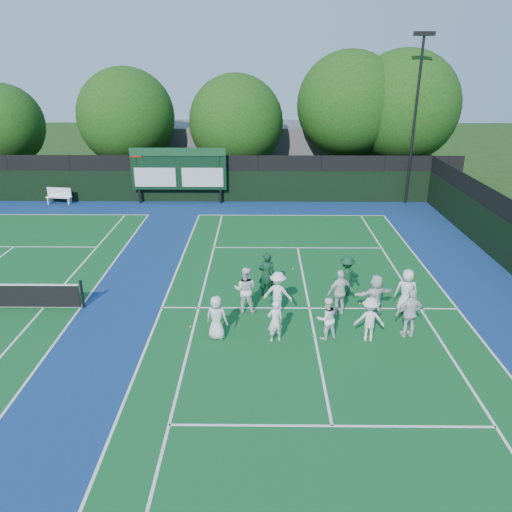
{
  "coord_description": "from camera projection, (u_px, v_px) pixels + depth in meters",
  "views": [
    {
      "loc": [
        -1.82,
        -15.52,
        8.59
      ],
      "look_at": [
        -2.0,
        3.0,
        1.3
      ],
      "focal_mm": 35.0,
      "sensor_mm": 36.0,
      "label": 1
    }
  ],
  "objects": [
    {
      "name": "ground",
      "position": [
        312.0,
        322.0,
        17.57
      ],
      "size": [
        120.0,
        120.0,
        0.0
      ],
      "primitive_type": "plane",
      "color": "#19360E",
      "rests_on": "ground"
    },
    {
      "name": "court_apron",
      "position": [
        148.0,
        308.0,
        18.55
      ],
      "size": [
        34.0,
        32.0,
        0.01
      ],
      "primitive_type": "cube",
      "color": "navy",
      "rests_on": "ground"
    },
    {
      "name": "near_court",
      "position": [
        309.0,
        308.0,
        18.5
      ],
      "size": [
        11.05,
        23.85,
        0.01
      ],
      "color": "#104E20",
      "rests_on": "ground"
    },
    {
      "name": "back_fence",
      "position": [
        196.0,
        181.0,
        32.02
      ],
      "size": [
        34.0,
        0.08,
        3.0
      ],
      "color": "black",
      "rests_on": "ground"
    },
    {
      "name": "scoreboard",
      "position": [
        178.0,
        169.0,
        31.33
      ],
      "size": [
        6.0,
        0.21,
        3.55
      ],
      "color": "black",
      "rests_on": "ground"
    },
    {
      "name": "clubhouse",
      "position": [
        259.0,
        150.0,
        39.19
      ],
      "size": [
        18.0,
        6.0,
        4.0
      ],
      "primitive_type": "cube",
      "color": "#5A5A5F",
      "rests_on": "ground"
    },
    {
      "name": "light_pole_right",
      "position": [
        417.0,
        101.0,
        29.8
      ],
      "size": [
        1.2,
        0.3,
        10.12
      ],
      "color": "black",
      "rests_on": "ground"
    },
    {
      "name": "bench",
      "position": [
        59.0,
        195.0,
        31.81
      ],
      "size": [
        1.67,
        0.67,
        1.03
      ],
      "color": "white",
      "rests_on": "ground"
    },
    {
      "name": "tree_a",
      "position": [
        6.0,
        127.0,
        34.4
      ],
      "size": [
        5.58,
        5.58,
        7.22
      ],
      "color": "black",
      "rests_on": "ground"
    },
    {
      "name": "tree_b",
      "position": [
        129.0,
        119.0,
        34.13
      ],
      "size": [
        6.57,
        6.57,
        8.27
      ],
      "color": "black",
      "rests_on": "ground"
    },
    {
      "name": "tree_c",
      "position": [
        238.0,
        125.0,
        34.18
      ],
      "size": [
        6.43,
        6.43,
        7.85
      ],
      "color": "black",
      "rests_on": "ground"
    },
    {
      "name": "tree_d",
      "position": [
        351.0,
        107.0,
        33.68
      ],
      "size": [
        7.01,
        7.01,
        9.32
      ],
      "color": "black",
      "rests_on": "ground"
    },
    {
      "name": "tree_e",
      "position": [
        405.0,
        110.0,
        33.71
      ],
      "size": [
        7.49,
        7.49,
        9.4
      ],
      "color": "black",
      "rests_on": "ground"
    },
    {
      "name": "tennis_ball_0",
      "position": [
        275.0,
        327.0,
        17.15
      ],
      "size": [
        0.07,
        0.07,
        0.07
      ],
      "primitive_type": "sphere",
      "color": "gold",
      "rests_on": "ground"
    },
    {
      "name": "tennis_ball_3",
      "position": [
        191.0,
        327.0,
        17.16
      ],
      "size": [
        0.07,
        0.07,
        0.07
      ],
      "primitive_type": "sphere",
      "color": "gold",
      "rests_on": "ground"
    },
    {
      "name": "tennis_ball_4",
      "position": [
        293.0,
        269.0,
        21.93
      ],
      "size": [
        0.07,
        0.07,
        0.07
      ],
      "primitive_type": "sphere",
      "color": "gold",
      "rests_on": "ground"
    },
    {
      "name": "tennis_ball_5",
      "position": [
        360.0,
        303.0,
        18.81
      ],
      "size": [
        0.07,
        0.07,
        0.07
      ],
      "primitive_type": "sphere",
      "color": "gold",
      "rests_on": "ground"
    },
    {
      "name": "player_front_0",
      "position": [
        217.0,
        318.0,
        16.28
      ],
      "size": [
        0.85,
        0.68,
        1.51
      ],
      "primitive_type": "imported",
      "rotation": [
        0.0,
        0.0,
        2.83
      ],
      "color": "silver",
      "rests_on": "ground"
    },
    {
      "name": "player_front_1",
      "position": [
        275.0,
        321.0,
        16.11
      ],
      "size": [
        0.61,
        0.5,
        1.46
      ],
      "primitive_type": "imported",
      "rotation": [
        0.0,
        0.0,
        3.46
      ],
      "color": "white",
      "rests_on": "ground"
    },
    {
      "name": "player_front_2",
      "position": [
        327.0,
        318.0,
        16.28
      ],
      "size": [
        0.86,
        0.76,
        1.47
      ],
      "primitive_type": "imported",
      "rotation": [
        0.0,
        0.0,
        3.48
      ],
      "color": "white",
      "rests_on": "ground"
    },
    {
      "name": "player_front_3",
      "position": [
        370.0,
        319.0,
        16.16
      ],
      "size": [
        1.02,
        0.65,
        1.51
      ],
      "primitive_type": "imported",
      "rotation": [
        0.0,
        0.0,
        3.05
      ],
      "color": "silver",
      "rests_on": "ground"
    },
    {
      "name": "player_front_4",
      "position": [
        410.0,
        313.0,
        16.35
      ],
      "size": [
        1.04,
        0.54,
        1.7
      ],
      "primitive_type": "imported",
      "rotation": [
        0.0,
        0.0,
        3.27
      ],
      "color": "silver",
      "rests_on": "ground"
    },
    {
      "name": "player_back_0",
      "position": [
        245.0,
        289.0,
        18.03
      ],
      "size": [
        0.93,
        0.78,
        1.72
      ],
      "primitive_type": "imported",
      "rotation": [
        0.0,
        0.0,
        2.97
      ],
      "color": "white",
      "rests_on": "ground"
    },
    {
      "name": "player_back_1",
      "position": [
        278.0,
        293.0,
        17.85
      ],
      "size": [
        1.16,
        0.82,
        1.62
      ],
      "primitive_type": "imported",
      "rotation": [
        0.0,
        0.0,
        2.92
      ],
      "color": "white",
      "rests_on": "ground"
    },
    {
      "name": "player_back_2",
      "position": [
        340.0,
        292.0,
        17.84
      ],
      "size": [
        1.08,
        0.76,
        1.7
      ],
      "primitive_type": "imported",
      "rotation": [
        0.0,
        0.0,
        3.52
      ],
      "color": "silver",
      "rests_on": "ground"
    },
    {
      "name": "player_back_3",
      "position": [
        375.0,
        296.0,
        17.69
      ],
      "size": [
        1.55,
        0.86,
        1.59
      ],
      "primitive_type": "imported",
      "rotation": [
        0.0,
        0.0,
        3.42
      ],
      "color": "silver",
      "rests_on": "ground"
    },
    {
      "name": "player_back_4",
      "position": [
        406.0,
        291.0,
        17.98
      ],
      "size": [
        0.87,
        0.63,
        1.65
      ],
      "primitive_type": "imported",
      "rotation": [
        0.0,
        0.0,
        3.0
      ],
      "color": "silver",
      "rests_on": "ground"
    },
    {
      "name": "coach_left",
      "position": [
        267.0,
        275.0,
        19.21
      ],
      "size": [
        0.68,
        0.48,
        1.78
      ],
      "primitive_type": "imported",
      "rotation": [
        0.0,
        0.0,
        3.23
      ],
      "color": "#0E351F",
      "rests_on": "ground"
    },
    {
      "name": "coach_right",
      "position": [
        346.0,
        276.0,
        19.27
      ],
      "size": [
        1.15,
        0.81,
        1.62
      ],
      "primitive_type": "imported",
      "rotation": [
        0.0,
        0.0,
        3.35
      ],
      "color": "#103C20",
      "rests_on": "ground"
    }
  ]
}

